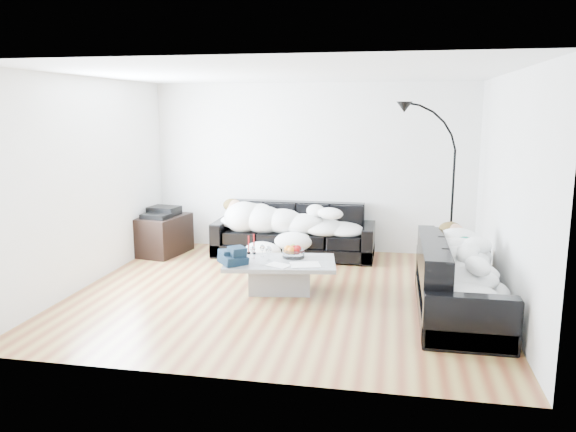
% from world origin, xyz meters
% --- Properties ---
extents(ground, '(5.00, 5.00, 0.00)m').
position_xyz_m(ground, '(0.00, 0.00, 0.00)').
color(ground, brown).
rests_on(ground, ground).
extents(wall_back, '(5.00, 0.02, 2.60)m').
position_xyz_m(wall_back, '(0.00, 2.25, 1.30)').
color(wall_back, silver).
rests_on(wall_back, ground).
extents(wall_left, '(0.02, 4.50, 2.60)m').
position_xyz_m(wall_left, '(-2.50, 0.00, 1.30)').
color(wall_left, silver).
rests_on(wall_left, ground).
extents(wall_right, '(0.02, 4.50, 2.60)m').
position_xyz_m(wall_right, '(2.50, 0.00, 1.30)').
color(wall_right, silver).
rests_on(wall_right, ground).
extents(ceiling, '(5.00, 5.00, 0.00)m').
position_xyz_m(ceiling, '(0.00, 0.00, 2.60)').
color(ceiling, white).
rests_on(ceiling, ground).
extents(sofa_back, '(2.41, 0.83, 0.79)m').
position_xyz_m(sofa_back, '(-0.19, 1.76, 0.39)').
color(sofa_back, black).
rests_on(sofa_back, ground).
extents(sofa_right, '(0.86, 2.02, 0.82)m').
position_xyz_m(sofa_right, '(2.02, -0.38, 0.41)').
color(sofa_right, black).
rests_on(sofa_right, ground).
extents(sleeper_back, '(2.04, 0.70, 0.41)m').
position_xyz_m(sleeper_back, '(-0.19, 1.71, 0.62)').
color(sleeper_back, white).
rests_on(sleeper_back, sofa_back).
extents(sleeper_right, '(0.73, 1.73, 0.42)m').
position_xyz_m(sleeper_right, '(2.02, -0.38, 0.63)').
color(sleeper_right, white).
rests_on(sleeper_right, sofa_right).
extents(teal_cushion, '(0.42, 0.38, 0.20)m').
position_xyz_m(teal_cushion, '(1.96, 0.24, 0.72)').
color(teal_cushion, '#0F6D52').
rests_on(teal_cushion, sofa_right).
extents(coffee_table, '(1.43, 0.97, 0.39)m').
position_xyz_m(coffee_table, '(-0.05, 0.06, 0.19)').
color(coffee_table, '#939699').
rests_on(coffee_table, ground).
extents(fruit_bowl, '(0.28, 0.28, 0.17)m').
position_xyz_m(fruit_bowl, '(0.08, 0.24, 0.47)').
color(fruit_bowl, white).
rests_on(fruit_bowl, coffee_table).
extents(wine_glass_a, '(0.08, 0.08, 0.15)m').
position_xyz_m(wine_glass_a, '(-0.31, 0.21, 0.46)').
color(wine_glass_a, white).
rests_on(wine_glass_a, coffee_table).
extents(wine_glass_b, '(0.07, 0.07, 0.15)m').
position_xyz_m(wine_glass_b, '(-0.41, 0.12, 0.46)').
color(wine_glass_b, white).
rests_on(wine_glass_b, coffee_table).
extents(wine_glass_c, '(0.09, 0.09, 0.18)m').
position_xyz_m(wine_glass_c, '(-0.19, 0.03, 0.48)').
color(wine_glass_c, white).
rests_on(wine_glass_c, coffee_table).
extents(candle_left, '(0.04, 0.04, 0.23)m').
position_xyz_m(candle_left, '(-0.51, 0.31, 0.50)').
color(candle_left, maroon).
rests_on(candle_left, coffee_table).
extents(candle_right, '(0.06, 0.06, 0.26)m').
position_xyz_m(candle_right, '(-0.44, 0.31, 0.52)').
color(candle_right, maroon).
rests_on(candle_right, coffee_table).
extents(newspaper_a, '(0.41, 0.35, 0.01)m').
position_xyz_m(newspaper_a, '(0.28, -0.07, 0.40)').
color(newspaper_a, silver).
rests_on(newspaper_a, coffee_table).
extents(newspaper_b, '(0.33, 0.29, 0.01)m').
position_xyz_m(newspaper_b, '(-0.03, -0.15, 0.40)').
color(newspaper_b, silver).
rests_on(newspaper_b, coffee_table).
extents(navy_jacket, '(0.41, 0.38, 0.16)m').
position_xyz_m(navy_jacket, '(-0.57, -0.18, 0.55)').
color(navy_jacket, black).
rests_on(navy_jacket, coffee_table).
extents(shoes, '(0.51, 0.43, 0.10)m').
position_xyz_m(shoes, '(1.83, 0.41, 0.05)').
color(shoes, '#472311').
rests_on(shoes, ground).
extents(av_cabinet, '(0.74, 0.95, 0.59)m').
position_xyz_m(av_cabinet, '(-2.21, 1.52, 0.30)').
color(av_cabinet, black).
rests_on(av_cabinet, ground).
extents(stereo, '(0.49, 0.40, 0.13)m').
position_xyz_m(stereo, '(-2.21, 1.52, 0.66)').
color(stereo, black).
rests_on(stereo, av_cabinet).
extents(floor_lamp, '(0.79, 0.52, 2.03)m').
position_xyz_m(floor_lamp, '(2.07, 1.53, 1.02)').
color(floor_lamp, black).
rests_on(floor_lamp, ground).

